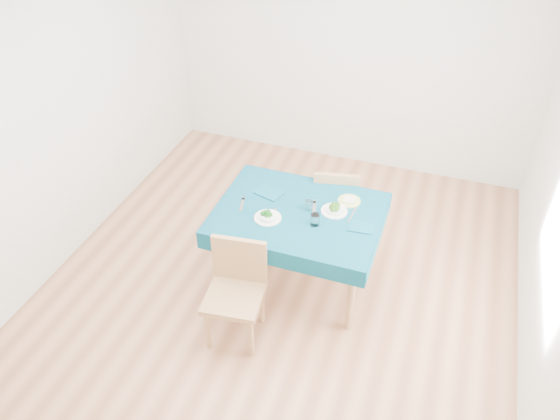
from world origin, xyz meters
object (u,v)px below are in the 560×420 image
(table, at_px, (298,247))
(bowl_near, at_px, (268,215))
(chair_near, at_px, (233,288))
(chair_far, at_px, (336,195))
(side_plate, at_px, (349,201))
(bowl_far, at_px, (334,208))

(table, relative_size, bowl_near, 6.13)
(chair_near, relative_size, chair_far, 1.07)
(table, height_order, bowl_near, bowl_near)
(chair_near, relative_size, bowl_near, 4.84)
(bowl_near, height_order, side_plate, bowl_near)
(table, height_order, chair_near, chair_near)
(chair_near, distance_m, bowl_far, 1.05)
(side_plate, bearing_deg, bowl_near, -142.04)
(bowl_near, bearing_deg, table, 38.10)
(table, relative_size, chair_far, 1.35)
(chair_far, distance_m, side_plate, 0.52)
(bowl_near, height_order, bowl_far, same)
(chair_near, distance_m, side_plate, 1.24)
(chair_near, height_order, bowl_near, chair_near)
(chair_near, xyz_separation_m, side_plate, (0.62, 1.04, 0.23))
(chair_near, xyz_separation_m, bowl_near, (0.05, 0.60, 0.26))
(bowl_far, bearing_deg, side_plate, 64.95)
(bowl_near, bearing_deg, chair_near, -95.16)
(chair_near, xyz_separation_m, bowl_far, (0.54, 0.87, 0.26))
(chair_near, height_order, side_plate, chair_near)
(chair_far, relative_size, side_plate, 5.17)
(chair_far, xyz_separation_m, bowl_far, (0.12, -0.58, 0.29))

